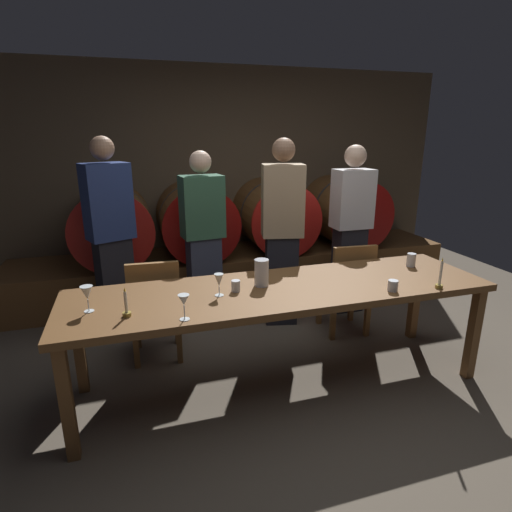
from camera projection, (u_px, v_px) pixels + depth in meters
The scene contains 23 objects.
ground_plane at pixel (308, 383), 3.14m from camera, with size 7.34×7.34×0.00m, color brown.
back_wall at pixel (226, 177), 5.18m from camera, with size 5.65×0.24×2.58m, color brown.
barrel_shelf at pixel (238, 270), 4.98m from camera, with size 5.08×0.90×0.47m, color brown.
wine_barrel_far_left at pixel (113, 225), 4.40m from camera, with size 0.82×0.93×0.82m.
wine_barrel_center_left at pixel (196, 220), 4.65m from camera, with size 0.82×0.93×0.82m.
wine_barrel_center_right at pixel (274, 215), 4.92m from camera, with size 0.82×0.93×0.82m.
wine_barrel_far_right at pixel (344, 211), 5.18m from camera, with size 0.82×0.93×0.82m.
dining_table at pixel (282, 296), 2.94m from camera, with size 3.00×0.81×0.78m.
chair_left at pixel (155, 305), 3.34m from camera, with size 0.42×0.42×0.88m.
chair_right at pixel (348, 284), 3.79m from camera, with size 0.43×0.43×0.88m.
guest_far_left at pixel (111, 238), 3.68m from camera, with size 0.44×0.37×1.80m.
guest_center_left at pixel (203, 240), 3.88m from camera, with size 0.41×0.28×1.67m.
guest_center_right at pixel (282, 232), 3.90m from camera, with size 0.42×0.32×1.78m.
guest_far_right at pixel (351, 229), 4.20m from camera, with size 0.38×0.24×1.71m.
candle_left at pixel (126, 309), 2.45m from camera, with size 0.05×0.05×0.18m.
candle_right at pixel (440, 280), 2.88m from camera, with size 0.05×0.05×0.22m.
pitcher at pixel (262, 273), 2.92m from camera, with size 0.10×0.10×0.19m.
wine_glass_left at pixel (87, 294), 2.49m from camera, with size 0.08×0.08×0.16m.
wine_glass_center at pixel (184, 301), 2.38m from camera, with size 0.07×0.07×0.16m.
wine_glass_right at pixel (219, 281), 2.74m from camera, with size 0.06×0.06×0.15m.
cup_left at pixel (236, 286), 2.83m from camera, with size 0.06×0.06×0.08m, color silver.
cup_center at pixel (393, 286), 2.84m from camera, with size 0.07×0.07×0.08m, color silver.
cup_right at pixel (411, 260), 3.35m from camera, with size 0.07×0.07×0.11m, color silver.
Camera 1 is at (-1.18, -2.48, 1.83)m, focal length 29.01 mm.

